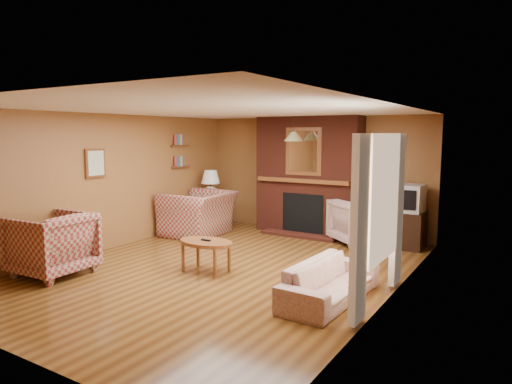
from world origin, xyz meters
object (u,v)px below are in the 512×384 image
Objects in this scene: plaid_armchair at (52,244)px; crt_tv at (408,198)px; plaid_loveseat at (198,213)px; floral_sofa at (330,281)px; tv_stand at (406,230)px; side_table at (211,214)px; coffee_table at (206,245)px; floral_armchair at (359,222)px; fireplace at (308,176)px; table_lamp at (211,184)px.

crt_tv reaches higher than plaid_armchair.
plaid_loveseat reaches higher than floral_sofa.
tv_stand reaches higher than floral_sofa.
side_table is 1.06× the size of crt_tv.
floral_armchair is at bearing 65.34° from coffee_table.
fireplace is at bearing 14.29° from side_table.
side_table is 0.67m from table_lamp.
fireplace is 2.62× the size of floral_armchair.
plaid_armchair reaches higher than coffee_table.
table_lamp is 1.02× the size of tv_stand.
fireplace is 4.39× the size of crt_tv.
fireplace is 2.08m from crt_tv.
plaid_loveseat is 0.81× the size of floral_sofa.
fireplace reaches higher than plaid_armchair.
coffee_table is at bearing -125.32° from crt_tv.
plaid_loveseat is 2.31× the size of side_table.
floral_armchair is at bearing 102.56° from plaid_loveseat.
coffee_table is at bearing -92.12° from fireplace.
plaid_loveseat is 2.62m from coffee_table.
tv_stand is (4.00, 4.34, -0.12)m from plaid_armchair.
floral_sofa is 4.90m from side_table.
floral_armchair reaches higher than tv_stand.
plaid_loveseat is 4.30m from floral_sofa.
side_table is (-3.32, -0.19, -0.13)m from floral_armchair.
side_table is at bearing 135.00° from table_lamp.
plaid_loveseat is at bearing 63.96° from floral_sofa.
table_lamp is at bearing -45.00° from side_table.
plaid_loveseat is 0.95m from table_lamp.
plaid_loveseat is 1.34× the size of plaid_armchair.
fireplace is at bearing 120.22° from plaid_loveseat.
fireplace is 1.44× the size of floral_sofa.
floral_armchair is 1.35× the size of table_lamp.
table_lamp reaches higher than floral_armchair.
side_table is 4.21m from crt_tv.
plaid_loveseat is 0.80m from side_table.
plaid_loveseat is 2.46× the size of crt_tv.
tv_stand is (3.90, 1.10, -0.11)m from plaid_loveseat.
floral_sofa is at bearing 56.36° from plaid_loveseat.
fireplace is at bearing 23.54° from floral_armchair.
floral_sofa is at bearing -60.59° from fireplace.
plaid_armchair reaches higher than floral_armchair.
plaid_armchair is 5.25m from floral_armchair.
floral_sofa is 1.82× the size of floral_armchair.
crt_tv is at bearing -130.68° from floral_armchair.
floral_sofa is (1.90, -3.37, -0.94)m from fireplace.
fireplace is at bearing 175.58° from tv_stand.
crt_tv is (2.17, 3.06, 0.49)m from coffee_table.
tv_stand is (0.15, 3.19, 0.09)m from floral_sofa.
table_lamp is (0.00, -0.00, 0.67)m from side_table.
fireplace is 4.12× the size of side_table.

